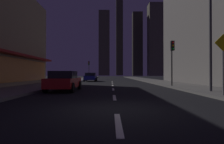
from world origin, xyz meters
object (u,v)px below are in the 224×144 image
object	(u,v)px
car_parked_near	(64,81)
traffic_light_far_left	(89,66)
car_parked_far	(91,77)
traffic_light_near_right	(172,53)
street_lamp_right	(198,14)
fire_hydrant_far_left	(69,80)
pedestrian_crossing_sign	(223,59)

from	to	relation	value
car_parked_near	traffic_light_far_left	size ratio (longest dim) A/B	1.01
car_parked_near	car_parked_far	size ratio (longest dim) A/B	1.00
traffic_light_far_left	traffic_light_near_right	bearing A→B (deg)	-68.47
traffic_light_far_left	car_parked_near	bearing A→B (deg)	-86.55
street_lamp_right	car_parked_far	bearing A→B (deg)	114.64
fire_hydrant_far_left	pedestrian_crossing_sign	world-z (taller)	pedestrian_crossing_sign
traffic_light_near_right	car_parked_far	bearing A→B (deg)	122.67
fire_hydrant_far_left	car_parked_far	bearing A→B (deg)	69.41
fire_hydrant_far_left	traffic_light_far_left	distance (m)	20.00
pedestrian_crossing_sign	traffic_light_far_left	bearing A→B (deg)	107.32
traffic_light_far_left	pedestrian_crossing_sign	bearing A→B (deg)	-72.68
traffic_light_far_left	fire_hydrant_far_left	bearing A→B (deg)	-91.16
car_parked_far	traffic_light_near_right	distance (m)	17.04
car_parked_near	car_parked_far	xyz separation A→B (m)	(0.00, 17.84, 0.00)
traffic_light_far_left	pedestrian_crossing_sign	xyz separation A→B (m)	(11.10, -35.60, -1.18)
traffic_light_near_right	fire_hydrant_far_left	bearing A→B (deg)	144.71
traffic_light_far_left	street_lamp_right	world-z (taller)	street_lamp_right
traffic_light_near_right	traffic_light_far_left	world-z (taller)	same
pedestrian_crossing_sign	fire_hydrant_far_left	bearing A→B (deg)	126.07
car_parked_far	fire_hydrant_far_left	size ratio (longest dim) A/B	6.48
fire_hydrant_far_left	traffic_light_near_right	bearing A→B (deg)	-35.29
pedestrian_crossing_sign	car_parked_far	bearing A→B (deg)	112.77
street_lamp_right	pedestrian_crossing_sign	bearing A→B (deg)	-84.62
car_parked_far	pedestrian_crossing_sign	bearing A→B (deg)	-67.23
car_parked_near	pedestrian_crossing_sign	world-z (taller)	pedestrian_crossing_sign
fire_hydrant_far_left	traffic_light_near_right	distance (m)	14.23
car_parked_near	traffic_light_near_right	xyz separation A→B (m)	(9.10, 3.65, 2.45)
fire_hydrant_far_left	traffic_light_far_left	bearing A→B (deg)	88.84
traffic_light_far_left	car_parked_far	bearing A→B (deg)	-82.10
car_parked_far	traffic_light_near_right	bearing A→B (deg)	-57.33
street_lamp_right	pedestrian_crossing_sign	world-z (taller)	street_lamp_right
car_parked_far	traffic_light_near_right	size ratio (longest dim) A/B	1.01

